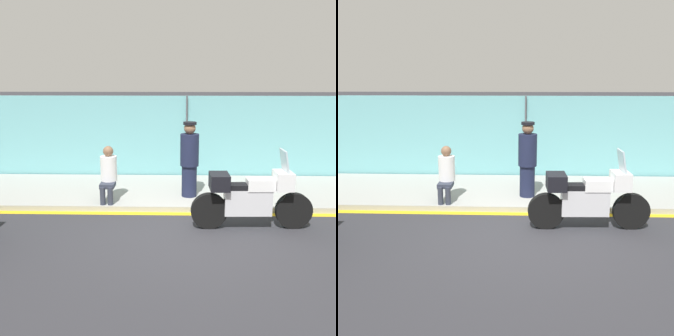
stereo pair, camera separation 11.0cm
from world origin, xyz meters
The scene contains 7 objects.
ground_plane centered at (0.00, 0.00, 0.00)m, with size 120.00×120.00×0.00m, color #2D2D33.
sidewalk centered at (0.00, 2.64, 0.06)m, with size 42.15×2.76×0.12m.
curb_paint_stripe centered at (0.00, 1.17, 0.00)m, with size 42.15×0.18×0.01m.
storefront_fence centered at (0.00, 4.11, 1.17)m, with size 40.04×0.16×2.34m.
motorcycle centered at (1.17, 0.43, 0.63)m, with size 2.35×0.54×1.55m.
officer_standing centered at (0.03, 2.07, 1.01)m, with size 0.43×0.43×1.75m.
person_seated_on_curb centered at (-1.80, 1.72, 0.81)m, with size 0.37×0.64×1.24m.
Camera 1 is at (-0.23, -6.79, 2.92)m, focal length 42.00 mm.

